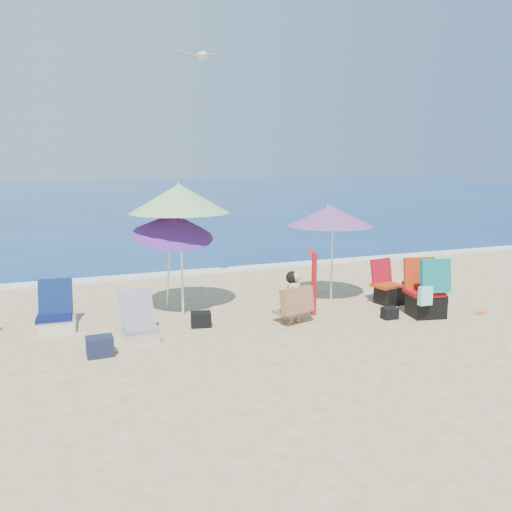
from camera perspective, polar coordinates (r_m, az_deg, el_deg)
name	(u,v)px	position (r m, az deg, el deg)	size (l,w,h in m)	color
ground	(296,331)	(8.62, 4.35, -8.17)	(120.00, 120.00, 0.00)	#D8BC84
sea	(89,193)	(52.55, -17.80, 6.57)	(120.00, 80.00, 0.12)	navy
foam	(207,271)	(13.24, -5.35, -1.65)	(120.00, 0.50, 0.04)	white
umbrella_turquoise	(330,216)	(10.25, 8.13, 4.37)	(2.13, 2.13, 1.93)	white
umbrella_striped	(179,199)	(9.37, -8.40, 6.23)	(2.25, 2.25, 2.39)	white
umbrella_blue	(173,225)	(9.31, -9.07, 3.41)	(1.56, 1.61, 2.00)	silver
furled_umbrella	(313,278)	(9.37, 6.29, -2.36)	(0.17, 0.25, 1.25)	#B90D16
chair_navy	(56,316)	(9.27, -20.99, -6.18)	(0.63, 0.77, 0.78)	#0B1140
chair_rainbow	(140,327)	(8.37, -12.60, -7.57)	(0.54, 0.65, 0.73)	#C06044
camp_chair_left	(388,291)	(10.49, 14.27, -3.68)	(0.63, 0.57, 0.86)	#AE310C
camp_chair_right	(426,295)	(9.76, 18.13, -4.10)	(0.73, 0.76, 1.08)	#A20C0B
person_center	(295,298)	(8.90, 4.26, -4.65)	(0.66, 0.61, 0.90)	tan
bag_navy_a	(100,346)	(7.81, -16.70, -9.44)	(0.37, 0.27, 0.28)	#191E38
bag_black_a	(201,319)	(8.84, -6.04, -6.90)	(0.38, 0.31, 0.25)	black
bag_navy_b	(414,289)	(11.17, 16.93, -3.52)	(0.47, 0.38, 0.31)	#191D38
bag_black_b	(390,313)	(9.52, 14.39, -6.07)	(0.28, 0.20, 0.21)	black
orange_item	(481,313)	(10.41, 23.41, -5.71)	(0.24, 0.14, 0.03)	orange
seagull	(201,56)	(10.61, -5.99, 20.94)	(0.85, 0.42, 0.16)	silver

